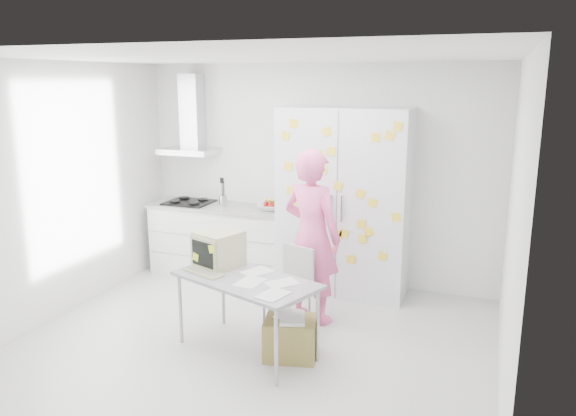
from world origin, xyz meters
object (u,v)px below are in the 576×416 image
(person, at_px, (312,237))
(desk, at_px, (228,262))
(chair, at_px, (291,285))
(cardboard_box, at_px, (291,337))

(person, bearing_deg, desk, 69.39)
(person, relative_size, chair, 2.08)
(desk, xyz_separation_m, cardboard_box, (0.67, -0.09, -0.62))
(desk, relative_size, chair, 1.70)
(desk, distance_m, chair, 0.72)
(chair, bearing_deg, desk, -120.31)
(desk, bearing_deg, chair, 59.97)
(chair, height_order, cardboard_box, chair)
(person, bearing_deg, chair, 92.56)
(chair, relative_size, cardboard_box, 1.64)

